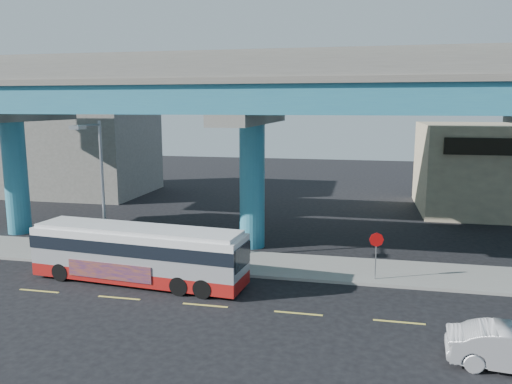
# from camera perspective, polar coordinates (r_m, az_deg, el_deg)

# --- Properties ---
(ground) EXTENTS (120.00, 120.00, 0.00)m
(ground) POSITION_cam_1_polar(r_m,az_deg,el_deg) (22.22, -5.58, -12.48)
(ground) COLOR black
(ground) RESTS_ON ground
(sidewalk) EXTENTS (70.00, 4.00, 0.15)m
(sidewalk) POSITION_cam_1_polar(r_m,az_deg,el_deg) (27.16, -2.05, -8.06)
(sidewalk) COLOR gray
(sidewalk) RESTS_ON ground
(lane_markings) EXTENTS (58.00, 0.12, 0.01)m
(lane_markings) POSITION_cam_1_polar(r_m,az_deg,el_deg) (21.95, -5.82, -12.75)
(lane_markings) COLOR #D8C64C
(lane_markings) RESTS_ON ground
(viaduct) EXTENTS (52.00, 12.40, 11.70)m
(viaduct) POSITION_cam_1_polar(r_m,az_deg,el_deg) (29.36, -0.41, 11.25)
(viaduct) COLOR teal
(viaduct) RESTS_ON ground
(building_beige) EXTENTS (14.00, 10.23, 7.00)m
(building_beige) POSITION_cam_1_polar(r_m,az_deg,el_deg) (44.38, 27.24, 2.39)
(building_beige) COLOR tan
(building_beige) RESTS_ON ground
(building_concrete) EXTENTS (12.00, 10.00, 9.00)m
(building_concrete) POSITION_cam_1_polar(r_m,az_deg,el_deg) (51.05, -19.11, 4.90)
(building_concrete) COLOR gray
(building_concrete) RESTS_ON ground
(transit_bus) EXTENTS (10.80, 3.28, 2.73)m
(transit_bus) POSITION_cam_1_polar(r_m,az_deg,el_deg) (24.73, -13.31, -6.69)
(transit_bus) COLOR maroon
(transit_bus) RESTS_ON ground
(street_lamp) EXTENTS (0.50, 2.46, 7.50)m
(street_lamp) POSITION_cam_1_polar(r_m,az_deg,el_deg) (26.77, -17.78, 2.12)
(street_lamp) COLOR gray
(street_lamp) RESTS_ON sidewalk
(stop_sign) EXTENTS (0.69, 0.14, 2.31)m
(stop_sign) POSITION_cam_1_polar(r_m,az_deg,el_deg) (24.66, 13.58, -6.04)
(stop_sign) COLOR gray
(stop_sign) RESTS_ON sidewalk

